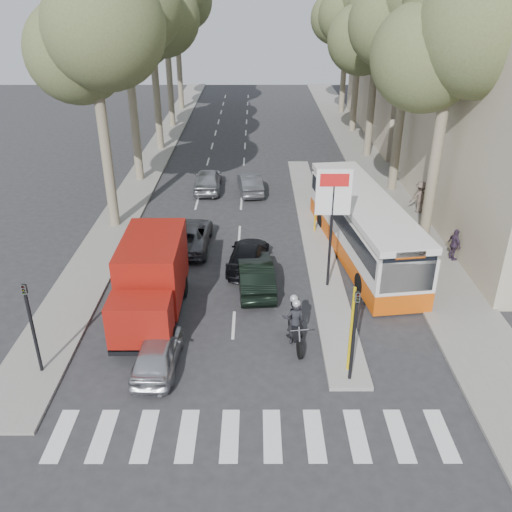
{
  "coord_description": "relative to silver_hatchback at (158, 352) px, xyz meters",
  "views": [
    {
      "loc": [
        -0.01,
        -16.33,
        12.4
      ],
      "look_at": [
        0.01,
        5.04,
        1.6
      ],
      "focal_mm": 38.0,
      "sensor_mm": 36.0,
      "label": 1
    }
  ],
  "objects": [
    {
      "name": "queue_car_c",
      "position": [
        0.32,
        18.65,
        0.1
      ],
      "size": [
        1.82,
        4.36,
        1.48
      ],
      "primitive_type": "imported",
      "rotation": [
        0.0,
        0.0,
        3.16
      ],
      "color": "#9C9EA3",
      "rests_on": "ground"
    },
    {
      "name": "motorcycle",
      "position": [
        4.97,
        1.59,
        0.27
      ],
      "size": [
        0.94,
        2.34,
        2.0
      ],
      "rotation": [
        0.0,
        0.0,
        0.13
      ],
      "color": "black",
      "rests_on": "ground"
    },
    {
      "name": "pedestrian_far",
      "position": [
        13.25,
        14.49,
        0.44
      ],
      "size": [
        1.29,
        0.7,
        1.9
      ],
      "primitive_type": "imported",
      "rotation": [
        0.0,
        0.0,
        3.27
      ],
      "color": "brown",
      "rests_on": "sidewalk_right"
    },
    {
      "name": "queue_car_e",
      "position": [
        -1.4,
        10.1,
        0.01
      ],
      "size": [
        2.25,
        4.57,
        1.28
      ],
      "primitive_type": "imported",
      "rotation": [
        0.0,
        0.0,
        3.25
      ],
      "color": "black",
      "rests_on": "ground"
    },
    {
      "name": "ground",
      "position": [
        3.5,
        0.66,
        -0.63
      ],
      "size": [
        120.0,
        120.0,
        0.0
      ],
      "primitive_type": "plane",
      "color": "#28282B",
      "rests_on": "ground"
    },
    {
      "name": "tree_l_c",
      "position": [
        -4.27,
        28.77,
        9.4
      ],
      "size": [
        7.4,
        7.2,
        13.71
      ],
      "color": "#6B604C",
      "rests_on": "ground"
    },
    {
      "name": "tree_r_d",
      "position": [
        12.63,
        34.77,
        10.44
      ],
      "size": [
        7.4,
        7.2,
        14.88
      ],
      "color": "#6B604C",
      "rests_on": "ground"
    },
    {
      "name": "tree_l_b",
      "position": [
        -4.47,
        20.77,
        10.44
      ],
      "size": [
        7.4,
        7.2,
        14.88
      ],
      "color": "#6B604C",
      "rests_on": "ground"
    },
    {
      "name": "traffic_island",
      "position": [
        6.75,
        11.66,
        -0.55
      ],
      "size": [
        1.5,
        26.0,
        0.16
      ],
      "primitive_type": "cube",
      "color": "gray",
      "rests_on": "ground"
    },
    {
      "name": "red_truck",
      "position": [
        -0.7,
        3.32,
        1.09
      ],
      "size": [
        2.4,
        6.15,
        3.27
      ],
      "rotation": [
        0.0,
        0.0,
        0.01
      ],
      "color": "black",
      "rests_on": "ground"
    },
    {
      "name": "city_bus",
      "position": [
        8.83,
        9.1,
        1.0
      ],
      "size": [
        4.07,
        11.99,
        3.1
      ],
      "rotation": [
        0.0,
        0.0,
        0.13
      ],
      "color": "#CF4E0B",
      "rests_on": "ground"
    },
    {
      "name": "queue_car_b",
      "position": [
        3.13,
        7.66,
        -0.01
      ],
      "size": [
        2.24,
        4.46,
        1.24
      ],
      "primitive_type": "imported",
      "rotation": [
        0.0,
        0.0,
        3.02
      ],
      "color": "black",
      "rests_on": "ground"
    },
    {
      "name": "tree_r_e",
      "position": [
        12.73,
        42.77,
        9.75
      ],
      "size": [
        7.4,
        7.2,
        14.1
      ],
      "color": "#6B604C",
      "rests_on": "ground"
    },
    {
      "name": "silver_hatchback",
      "position": [
        0.0,
        0.0,
        0.0
      ],
      "size": [
        1.6,
        3.76,
        1.27
      ],
      "primitive_type": "imported",
      "rotation": [
        0.0,
        0.0,
        3.11
      ],
      "color": "#AEB0B6",
      "rests_on": "ground"
    },
    {
      "name": "sidewalk_right",
      "position": [
        12.1,
        25.66,
        -0.57
      ],
      "size": [
        3.2,
        70.0,
        0.12
      ],
      "primitive_type": "cube",
      "color": "gray",
      "rests_on": "ground"
    },
    {
      "name": "tree_r_c",
      "position": [
        12.53,
        26.77,
        9.06
      ],
      "size": [
        7.4,
        7.2,
        13.32
      ],
      "color": "#6B604C",
      "rests_on": "ground"
    },
    {
      "name": "queue_car_d",
      "position": [
        3.14,
        18.17,
        0.01
      ],
      "size": [
        1.85,
        4.05,
        1.29
      ],
      "primitive_type": "imported",
      "rotation": [
        0.0,
        0.0,
        3.27
      ],
      "color": "#52545A",
      "rests_on": "ground"
    },
    {
      "name": "tree_l_a",
      "position": [
        -4.37,
        12.77,
        9.75
      ],
      "size": [
        7.4,
        7.2,
        14.1
      ],
      "color": "#6B604C",
      "rests_on": "ground"
    },
    {
      "name": "dark_hatchback",
      "position": [
        3.49,
        5.66,
        0.08
      ],
      "size": [
        1.84,
        4.46,
        1.44
      ],
      "primitive_type": "imported",
      "rotation": [
        0.0,
        0.0,
        3.22
      ],
      "color": "black",
      "rests_on": "ground"
    },
    {
      "name": "tree_l_e",
      "position": [
        -4.47,
        44.77,
        10.09
      ],
      "size": [
        7.4,
        7.2,
        14.49
      ],
      "color": "#6B604C",
      "rests_on": "ground"
    },
    {
      "name": "traffic_light_left",
      "position": [
        -4.1,
        -0.34,
        1.85
      ],
      "size": [
        0.16,
        0.41,
        3.6
      ],
      "color": "black",
      "rests_on": "ground"
    },
    {
      "name": "pedestrian_near",
      "position": [
        13.26,
        8.25,
        0.3
      ],
      "size": [
        0.68,
        1.03,
        1.62
      ],
      "primitive_type": "imported",
      "rotation": [
        0.0,
        0.0,
        1.82
      ],
      "color": "#3C2D43",
      "rests_on": "sidewalk_right"
    },
    {
      "name": "median_left",
      "position": [
        -4.5,
        28.66,
        -0.57
      ],
      "size": [
        2.4,
        64.0,
        0.12
      ],
      "primitive_type": "cube",
      "color": "gray",
      "rests_on": "ground"
    },
    {
      "name": "queue_car_a",
      "position": [
        0.0,
        9.96,
        0.03
      ],
      "size": [
        2.3,
        4.83,
        1.33
      ],
      "primitive_type": "imported",
      "rotation": [
        0.0,
        0.0,
        3.12
      ],
      "color": "#4D4E54",
      "rests_on": "ground"
    },
    {
      "name": "tree_r_a",
      "position": [
        12.63,
        10.77,
        9.75
      ],
      "size": [
        7.4,
        7.2,
        14.1
      ],
      "color": "#6B604C",
      "rests_on": "ground"
    },
    {
      "name": "tree_r_b",
      "position": [
        12.73,
        18.77,
        10.78
      ],
      "size": [
        7.4,
        7.2,
        15.27
      ],
      "color": "#6B604C",
      "rests_on": "ground"
    },
    {
      "name": "traffic_light_island",
      "position": [
        6.75,
        -0.84,
        1.85
      ],
      "size": [
        0.16,
        0.41,
        3.6
      ],
      "color": "black",
      "rests_on": "ground"
    },
    {
      "name": "building_far",
      "position": [
        19.0,
        34.66,
        7.37
      ],
      "size": [
        11.0,
        20.0,
        16.0
      ],
      "primitive_type": "cube",
      "color": "#B7A88E",
      "rests_on": "ground"
    },
    {
      "name": "billboard",
      "position": [
        6.75,
        5.66,
        3.07
      ],
      "size": [
        1.5,
        12.1,
        5.6
      ],
      "color": "yellow",
      "rests_on": "ground"
    }
  ]
}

